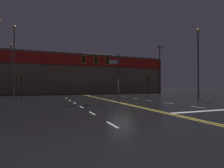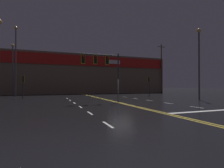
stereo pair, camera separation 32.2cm
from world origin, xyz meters
name	(u,v)px [view 2 (the right image)]	position (x,y,z in m)	size (l,w,h in m)	color
ground_plane	(121,103)	(0.00, 0.00, 0.00)	(200.00, 200.00, 0.00)	black
road_markings	(134,104)	(0.78, -1.27, 0.00)	(13.39, 60.00, 0.01)	gold
traffic_signal_median	(101,63)	(-1.82, 1.14, 4.17)	(4.59, 0.36, 5.32)	#38383D
traffic_signal_corner_northeast	(149,82)	(9.71, 10.19, 2.51)	(0.42, 0.36, 3.42)	#38383D
traffic_signal_corner_northwest	(23,82)	(-10.37, 10.59, 2.37)	(0.42, 0.36, 3.23)	#38383D
streetlight_near_left	(13,63)	(-13.29, 20.34, 6.14)	(0.56, 0.56, 9.64)	#59595E
streetlight_near_right	(199,54)	(10.83, 0.29, 5.82)	(0.56, 0.56, 9.07)	#59595E
streetlight_far_left	(16,53)	(-12.12, 16.07, 7.28)	(0.56, 0.56, 11.74)	#59595E
building_backdrop	(78,75)	(0.00, 27.21, 4.54)	(43.04, 10.23, 9.05)	#7A6651
utility_pole_row	(91,68)	(2.00, 21.74, 5.86)	(45.17, 0.26, 12.62)	#4C3828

